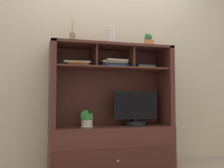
{
  "coord_description": "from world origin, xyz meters",
  "views": [
    {
      "loc": [
        -0.86,
        -2.98,
        0.81
      ],
      "look_at": [
        0.0,
        0.0,
        0.99
      ],
      "focal_mm": 42.34,
      "sensor_mm": 36.0,
      "label": 1
    }
  ],
  "objects_px": {
    "magazine_stack_right": "(114,64)",
    "diffuser_bottle": "(72,38)",
    "media_console": "(112,130)",
    "magazine_stack_left": "(144,67)",
    "tv_monitor": "(136,111)",
    "potted_orchid": "(87,119)",
    "ceramic_vase": "(112,37)",
    "magazine_stack_centre": "(77,64)",
    "potted_succulent": "(149,41)"
  },
  "relations": [
    {
      "from": "magazine_stack_right",
      "to": "diffuser_bottle",
      "type": "bearing_deg",
      "value": 179.11
    },
    {
      "from": "media_console",
      "to": "magazine_stack_left",
      "type": "relative_size",
      "value": 4.55
    },
    {
      "from": "tv_monitor",
      "to": "diffuser_bottle",
      "type": "bearing_deg",
      "value": 175.32
    },
    {
      "from": "tv_monitor",
      "to": "potted_orchid",
      "type": "bearing_deg",
      "value": 175.8
    },
    {
      "from": "tv_monitor",
      "to": "magazine_stack_left",
      "type": "relative_size",
      "value": 1.7
    },
    {
      "from": "magazine_stack_right",
      "to": "ceramic_vase",
      "type": "height_order",
      "value": "ceramic_vase"
    },
    {
      "from": "media_console",
      "to": "magazine_stack_right",
      "type": "xyz_separation_m",
      "value": [
        0.03,
        0.01,
        0.78
      ]
    },
    {
      "from": "magazine_stack_left",
      "to": "magazine_stack_centre",
      "type": "bearing_deg",
      "value": -173.42
    },
    {
      "from": "potted_orchid",
      "to": "magazine_stack_left",
      "type": "relative_size",
      "value": 0.62
    },
    {
      "from": "media_console",
      "to": "potted_succulent",
      "type": "xyz_separation_m",
      "value": [
        0.47,
        -0.03,
        1.07
      ]
    },
    {
      "from": "tv_monitor",
      "to": "magazine_stack_centre",
      "type": "distance_m",
      "value": 0.89
    },
    {
      "from": "magazine_stack_centre",
      "to": "magazine_stack_right",
      "type": "bearing_deg",
      "value": 7.94
    },
    {
      "from": "tv_monitor",
      "to": "diffuser_bottle",
      "type": "relative_size",
      "value": 1.88
    },
    {
      "from": "tv_monitor",
      "to": "magazine_stack_left",
      "type": "xyz_separation_m",
      "value": [
        0.15,
        0.09,
        0.54
      ]
    },
    {
      "from": "magazine_stack_left",
      "to": "magazine_stack_right",
      "type": "xyz_separation_m",
      "value": [
        -0.4,
        -0.04,
        0.02
      ]
    },
    {
      "from": "media_console",
      "to": "potted_succulent",
      "type": "relative_size",
      "value": 8.46
    },
    {
      "from": "diffuser_bottle",
      "to": "magazine_stack_right",
      "type": "bearing_deg",
      "value": -0.89
    },
    {
      "from": "magazine_stack_centre",
      "to": "potted_succulent",
      "type": "bearing_deg",
      "value": 1.68
    },
    {
      "from": "diffuser_bottle",
      "to": "media_console",
      "type": "bearing_deg",
      "value": -2.08
    },
    {
      "from": "potted_orchid",
      "to": "diffuser_bottle",
      "type": "relative_size",
      "value": 0.68
    },
    {
      "from": "magazine_stack_right",
      "to": "potted_orchid",
      "type": "bearing_deg",
      "value": -178.08
    },
    {
      "from": "diffuser_bottle",
      "to": "ceramic_vase",
      "type": "distance_m",
      "value": 0.47
    },
    {
      "from": "tv_monitor",
      "to": "magazine_stack_right",
      "type": "height_order",
      "value": "magazine_stack_right"
    },
    {
      "from": "diffuser_bottle",
      "to": "potted_succulent",
      "type": "height_order",
      "value": "diffuser_bottle"
    },
    {
      "from": "tv_monitor",
      "to": "potted_succulent",
      "type": "bearing_deg",
      "value": 5.2
    },
    {
      "from": "magazine_stack_centre",
      "to": "ceramic_vase",
      "type": "relative_size",
      "value": 1.61
    },
    {
      "from": "ceramic_vase",
      "to": "potted_orchid",
      "type": "bearing_deg",
      "value": 177.89
    },
    {
      "from": "ceramic_vase",
      "to": "media_console",
      "type": "bearing_deg",
      "value": 90.0
    },
    {
      "from": "tv_monitor",
      "to": "ceramic_vase",
      "type": "bearing_deg",
      "value": 173.6
    },
    {
      "from": "media_console",
      "to": "magazine_stack_centre",
      "type": "bearing_deg",
      "value": -172.78
    },
    {
      "from": "diffuser_bottle",
      "to": "ceramic_vase",
      "type": "xyz_separation_m",
      "value": [
        0.47,
        -0.03,
        0.03
      ]
    },
    {
      "from": "magazine_stack_centre",
      "to": "diffuser_bottle",
      "type": "relative_size",
      "value": 1.04
    },
    {
      "from": "media_console",
      "to": "magazine_stack_centre",
      "type": "height_order",
      "value": "media_console"
    },
    {
      "from": "media_console",
      "to": "ceramic_vase",
      "type": "height_order",
      "value": "ceramic_vase"
    },
    {
      "from": "magazine_stack_left",
      "to": "magazine_stack_centre",
      "type": "xyz_separation_m",
      "value": [
        -0.85,
        -0.1,
        0.0
      ]
    },
    {
      "from": "media_console",
      "to": "potted_succulent",
      "type": "height_order",
      "value": "potted_succulent"
    },
    {
      "from": "potted_orchid",
      "to": "magazine_stack_centre",
      "type": "bearing_deg",
      "value": -157.4
    },
    {
      "from": "potted_succulent",
      "to": "ceramic_vase",
      "type": "relative_size",
      "value": 0.92
    },
    {
      "from": "magazine_stack_left",
      "to": "magazine_stack_centre",
      "type": "distance_m",
      "value": 0.86
    },
    {
      "from": "tv_monitor",
      "to": "diffuser_bottle",
      "type": "distance_m",
      "value": 1.13
    },
    {
      "from": "magazine_stack_right",
      "to": "diffuser_bottle",
      "type": "relative_size",
      "value": 1.12
    },
    {
      "from": "potted_orchid",
      "to": "ceramic_vase",
      "type": "bearing_deg",
      "value": -2.11
    },
    {
      "from": "magazine_stack_right",
      "to": "magazine_stack_centre",
      "type": "bearing_deg",
      "value": -172.06
    },
    {
      "from": "magazine_stack_centre",
      "to": "diffuser_bottle",
      "type": "height_order",
      "value": "diffuser_bottle"
    },
    {
      "from": "magazine_stack_centre",
      "to": "media_console",
      "type": "bearing_deg",
      "value": 7.22
    },
    {
      "from": "media_console",
      "to": "diffuser_bottle",
      "type": "height_order",
      "value": "diffuser_bottle"
    },
    {
      "from": "magazine_stack_left",
      "to": "diffuser_bottle",
      "type": "distance_m",
      "value": 0.95
    },
    {
      "from": "media_console",
      "to": "diffuser_bottle",
      "type": "distance_m",
      "value": 1.16
    },
    {
      "from": "media_console",
      "to": "potted_orchid",
      "type": "relative_size",
      "value": 7.38
    },
    {
      "from": "potted_orchid",
      "to": "potted_succulent",
      "type": "height_order",
      "value": "potted_succulent"
    }
  ]
}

